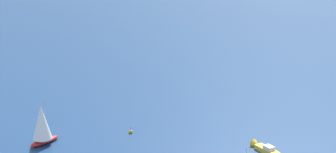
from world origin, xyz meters
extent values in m
ellipsoid|color=#B21E1E|center=(-12.48, -39.95, 0.68)|extent=(10.14, 5.72, 1.37)
cylinder|color=#B2B2B7|center=(-13.18, -39.71, 6.99)|extent=(0.14, 0.14, 11.25)
cone|color=white|center=(-12.02, -40.10, 6.43)|extent=(6.82, 6.82, 9.56)
cube|color=gold|center=(-26.58, 19.95, 0.63)|extent=(7.04, 7.71, 1.27)
cone|color=gold|center=(-29.70, 16.23, 0.63)|extent=(3.25, 3.19, 2.54)
cube|color=silver|center=(-26.20, 20.41, 1.75)|extent=(3.34, 3.43, 0.95)
sphere|color=orange|center=(-27.61, -20.21, 0.39)|extent=(1.10, 1.10, 1.10)
cylinder|color=black|center=(-27.61, -20.21, 1.44)|extent=(0.08, 0.08, 1.00)
camera|label=1|loc=(120.45, 43.18, 64.77)|focal=63.25mm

